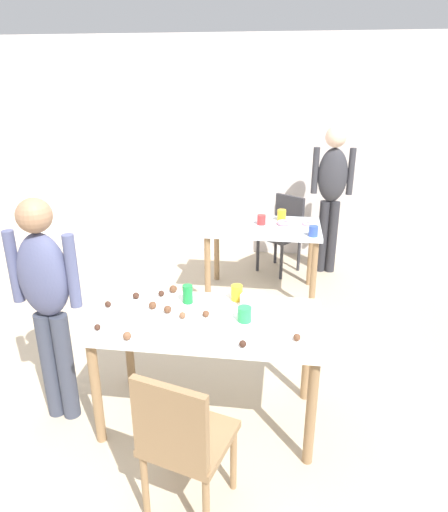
# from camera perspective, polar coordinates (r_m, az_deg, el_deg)

# --- Properties ---
(ground_plane) EXTENTS (6.40, 6.40, 0.00)m
(ground_plane) POSITION_cam_1_polar(r_m,az_deg,el_deg) (3.25, -3.17, -19.22)
(ground_plane) COLOR tan
(wall_back) EXTENTS (6.40, 0.10, 2.60)m
(wall_back) POSITION_cam_1_polar(r_m,az_deg,el_deg) (5.70, 2.73, 13.15)
(wall_back) COLOR silver
(wall_back) RESTS_ON ground_plane
(dining_table_near) EXTENTS (1.39, 0.71, 0.75)m
(dining_table_near) POSITION_cam_1_polar(r_m,az_deg,el_deg) (2.84, -2.00, -9.54)
(dining_table_near) COLOR white
(dining_table_near) RESTS_ON ground_plane
(dining_table_far) EXTENTS (1.14, 0.71, 0.75)m
(dining_table_far) POSITION_cam_1_polar(r_m,az_deg,el_deg) (4.58, 4.84, 2.56)
(dining_table_far) COLOR silver
(dining_table_far) RESTS_ON ground_plane
(chair_near_table) EXTENTS (0.49, 0.49, 0.87)m
(chair_near_table) POSITION_cam_1_polar(r_m,az_deg,el_deg) (2.36, -5.31, -21.79)
(chair_near_table) COLOR olive
(chair_near_table) RESTS_ON ground_plane
(chair_far_table) EXTENTS (0.56, 0.56, 0.87)m
(chair_far_table) POSITION_cam_1_polar(r_m,az_deg,el_deg) (5.29, 7.47, 3.39)
(chair_far_table) COLOR #2D2D33
(chair_far_table) RESTS_ON ground_plane
(person_girl_near) EXTENTS (0.45, 0.22, 1.49)m
(person_girl_near) POSITION_cam_1_polar(r_m,az_deg,el_deg) (2.96, -21.38, -4.55)
(person_girl_near) COLOR #383D4C
(person_girl_near) RESTS_ON ground_plane
(person_adult_far) EXTENTS (0.45, 0.23, 1.65)m
(person_adult_far) POSITION_cam_1_polar(r_m,az_deg,el_deg) (5.19, 13.37, 8.47)
(person_adult_far) COLOR #28282D
(person_adult_far) RESTS_ON ground_plane
(mixing_bowl) EXTENTS (0.16, 0.16, 0.07)m
(mixing_bowl) POSITION_cam_1_polar(r_m,az_deg,el_deg) (2.92, 3.58, -5.64)
(mixing_bowl) COLOR white
(mixing_bowl) RESTS_ON dining_table_near
(soda_can) EXTENTS (0.07, 0.07, 0.12)m
(soda_can) POSITION_cam_1_polar(r_m,az_deg,el_deg) (2.96, -4.58, -4.79)
(soda_can) COLOR #198438
(soda_can) RESTS_ON dining_table_near
(fork_near) EXTENTS (0.17, 0.02, 0.01)m
(fork_near) POSITION_cam_1_polar(r_m,az_deg,el_deg) (2.60, -2.51, -10.14)
(fork_near) COLOR silver
(fork_near) RESTS_ON dining_table_near
(cup_near_0) EXTENTS (0.08, 0.08, 0.09)m
(cup_near_0) POSITION_cam_1_polar(r_m,az_deg,el_deg) (2.74, 2.59, -7.32)
(cup_near_0) COLOR green
(cup_near_0) RESTS_ON dining_table_near
(cup_near_1) EXTENTS (0.07, 0.07, 0.11)m
(cup_near_1) POSITION_cam_1_polar(r_m,az_deg,el_deg) (2.98, 1.62, -4.64)
(cup_near_1) COLOR yellow
(cup_near_1) RESTS_ON dining_table_near
(cake_ball_0) EXTENTS (0.04, 0.04, 0.04)m
(cake_ball_0) POSITION_cam_1_polar(r_m,az_deg,el_deg) (2.76, -15.61, -8.60)
(cake_ball_0) COLOR #3D2319
(cake_ball_0) RESTS_ON dining_table_near
(cake_ball_1) EXTENTS (0.04, 0.04, 0.04)m
(cake_ball_1) POSITION_cam_1_polar(r_m,az_deg,el_deg) (2.80, -2.28, -7.21)
(cake_ball_1) COLOR brown
(cake_ball_1) RESTS_ON dining_table_near
(cake_ball_2) EXTENTS (0.04, 0.04, 0.04)m
(cake_ball_2) POSITION_cam_1_polar(r_m,az_deg,el_deg) (2.59, 9.15, -10.04)
(cake_ball_2) COLOR brown
(cake_ball_2) RESTS_ON dining_table_near
(cake_ball_3) EXTENTS (0.05, 0.05, 0.05)m
(cake_ball_3) POSITION_cam_1_polar(r_m,az_deg,el_deg) (2.62, -12.08, -9.78)
(cake_ball_3) COLOR brown
(cake_ball_3) RESTS_ON dining_table_near
(cake_ball_4) EXTENTS (0.05, 0.05, 0.05)m
(cake_ball_4) POSITION_cam_1_polar(r_m,az_deg,el_deg) (2.86, -7.10, -6.66)
(cake_ball_4) COLOR brown
(cake_ball_4) RESTS_ON dining_table_near
(cake_ball_5) EXTENTS (0.04, 0.04, 0.04)m
(cake_ball_5) POSITION_cam_1_polar(r_m,az_deg,el_deg) (2.51, 2.36, -10.96)
(cake_ball_5) COLOR #3D2319
(cake_ball_5) RESTS_ON dining_table_near
(cake_ball_6) EXTENTS (0.05, 0.05, 0.05)m
(cake_ball_6) POSITION_cam_1_polar(r_m,az_deg,el_deg) (2.92, -8.96, -6.12)
(cake_ball_6) COLOR brown
(cake_ball_6) RESTS_ON dining_table_near
(cake_ball_7) EXTENTS (0.04, 0.04, 0.04)m
(cake_ball_7) POSITION_cam_1_polar(r_m,az_deg,el_deg) (3.07, -10.99, -4.90)
(cake_ball_7) COLOR #3D2319
(cake_ball_7) RESTS_ON dining_table_near
(cake_ball_8) EXTENTS (0.04, 0.04, 0.04)m
(cake_ball_8) POSITION_cam_1_polar(r_m,az_deg,el_deg) (3.00, -14.36, -5.89)
(cake_ball_8) COLOR #3D2319
(cake_ball_8) RESTS_ON dining_table_near
(cake_ball_9) EXTENTS (0.04, 0.04, 0.04)m
(cake_ball_9) POSITION_cam_1_polar(r_m,az_deg,el_deg) (3.08, -7.88, -4.67)
(cake_ball_9) COLOR #3D2319
(cake_ball_9) RESTS_ON dining_table_near
(cake_ball_10) EXTENTS (0.04, 0.04, 0.04)m
(cake_ball_10) POSITION_cam_1_polar(r_m,az_deg,el_deg) (2.79, -5.24, -7.43)
(cake_ball_10) COLOR brown
(cake_ball_10) RESTS_ON dining_table_near
(cake_ball_11) EXTENTS (0.05, 0.05, 0.05)m
(cake_ball_11) POSITION_cam_1_polar(r_m,az_deg,el_deg) (3.12, -6.39, -4.14)
(cake_ball_11) COLOR brown
(cake_ball_11) RESTS_ON dining_table_near
(pitcher_far) EXTENTS (0.11, 0.11, 0.23)m
(pitcher_far) POSITION_cam_1_polar(r_m,az_deg,el_deg) (4.56, -1.43, 5.48)
(pitcher_far) COLOR white
(pitcher_far) RESTS_ON dining_table_far
(cup_far_0) EXTENTS (0.09, 0.09, 0.11)m
(cup_far_0) POSITION_cam_1_polar(r_m,az_deg,el_deg) (4.71, 7.24, 5.11)
(cup_far_0) COLOR yellow
(cup_far_0) RESTS_ON dining_table_far
(cup_far_1) EXTENTS (0.09, 0.09, 0.10)m
(cup_far_1) POSITION_cam_1_polar(r_m,az_deg,el_deg) (4.28, 11.16, 3.09)
(cup_far_1) COLOR #3351B2
(cup_far_1) RESTS_ON dining_table_far
(cup_far_2) EXTENTS (0.09, 0.09, 0.10)m
(cup_far_2) POSITION_cam_1_polar(r_m,az_deg,el_deg) (4.56, 4.72, 4.55)
(cup_far_2) COLOR red
(cup_far_2) RESTS_ON dining_table_far
(donut_far_0) EXTENTS (0.14, 0.14, 0.04)m
(donut_far_0) POSITION_cam_1_polar(r_m,az_deg,el_deg) (4.58, 7.45, 4.16)
(donut_far_0) COLOR pink
(donut_far_0) RESTS_ON dining_table_far
(donut_far_1) EXTENTS (0.11, 0.11, 0.03)m
(donut_far_1) POSITION_cam_1_polar(r_m,az_deg,el_deg) (4.62, 10.36, 4.07)
(donut_far_1) COLOR pink
(donut_far_1) RESTS_ON dining_table_far
(donut_far_2) EXTENTS (0.11, 0.11, 0.03)m
(donut_far_2) POSITION_cam_1_polar(r_m,az_deg,el_deg) (4.83, 0.35, 5.19)
(donut_far_2) COLOR white
(donut_far_2) RESTS_ON dining_table_far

